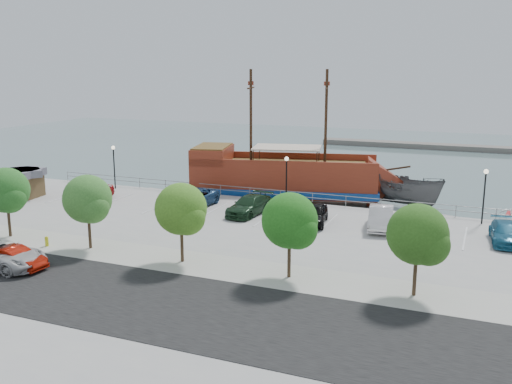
% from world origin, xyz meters
% --- Properties ---
extents(ground, '(160.00, 160.00, 0.00)m').
position_xyz_m(ground, '(0.00, 0.00, -1.00)').
color(ground, slate).
extents(land_slab, '(100.00, 58.00, 1.20)m').
position_xyz_m(land_slab, '(0.00, -21.00, -0.60)').
color(land_slab, '#9E9E9E').
rests_on(land_slab, ground).
extents(street, '(100.00, 8.00, 0.04)m').
position_xyz_m(street, '(0.00, -16.00, 0.01)').
color(street, black).
rests_on(street, land_slab).
extents(sidewalk, '(100.00, 4.00, 0.05)m').
position_xyz_m(sidewalk, '(0.00, -10.00, 0.01)').
color(sidewalk, '#AEACA0').
rests_on(sidewalk, land_slab).
extents(seawall_railing, '(50.00, 0.06, 1.00)m').
position_xyz_m(seawall_railing, '(0.00, 7.80, 0.53)').
color(seawall_railing, gray).
rests_on(seawall_railing, land_slab).
extents(far_shore, '(40.00, 3.00, 0.80)m').
position_xyz_m(far_shore, '(10.00, 55.00, -0.60)').
color(far_shore, '#676057').
rests_on(far_shore, ground).
extents(pirate_ship, '(21.30, 10.13, 13.19)m').
position_xyz_m(pirate_ship, '(-0.75, 12.62, 1.21)').
color(pirate_ship, maroon).
rests_on(pirate_ship, ground).
extents(patrol_boat, '(8.35, 6.48, 3.06)m').
position_xyz_m(patrol_boat, '(9.40, 12.92, 0.53)').
color(patrol_boat, '#535456').
rests_on(patrol_boat, ground).
extents(dock_west, '(7.01, 2.96, 0.39)m').
position_xyz_m(dock_west, '(-13.47, 9.20, -0.81)').
color(dock_west, gray).
rests_on(dock_west, ground).
extents(dock_mid, '(6.73, 3.86, 0.37)m').
position_xyz_m(dock_mid, '(9.07, 9.20, -0.81)').
color(dock_mid, gray).
rests_on(dock_mid, ground).
extents(dock_east, '(7.04, 4.22, 0.39)m').
position_xyz_m(dock_east, '(14.66, 9.20, -0.81)').
color(dock_east, '#979593').
rests_on(dock_east, ground).
extents(shed, '(3.56, 3.56, 2.63)m').
position_xyz_m(shed, '(-23.58, 0.07, 1.40)').
color(shed, brown).
rests_on(shed, land_slab).
extents(street_van, '(5.84, 2.77, 1.61)m').
position_xyz_m(street_van, '(-10.59, -15.08, 0.81)').
color(street_van, silver).
rests_on(street_van, street).
extents(street_sedan, '(4.08, 1.58, 1.33)m').
position_xyz_m(street_sedan, '(-9.64, -14.86, 0.66)').
color(street_sedan, '#901104').
rests_on(street_sedan, street).
extents(fire_hydrant, '(0.25, 0.25, 0.73)m').
position_xyz_m(fire_hydrant, '(-10.97, -10.80, 0.40)').
color(fire_hydrant, yellow).
rests_on(fire_hydrant, sidewalk).
extents(lamp_post_left, '(0.36, 0.36, 4.28)m').
position_xyz_m(lamp_post_left, '(-18.00, 6.50, 2.94)').
color(lamp_post_left, black).
rests_on(lamp_post_left, land_slab).
extents(lamp_post_mid, '(0.36, 0.36, 4.28)m').
position_xyz_m(lamp_post_mid, '(0.00, 6.50, 2.94)').
color(lamp_post_mid, black).
rests_on(lamp_post_mid, land_slab).
extents(lamp_post_right, '(0.36, 0.36, 4.28)m').
position_xyz_m(lamp_post_right, '(16.00, 6.50, 2.94)').
color(lamp_post_right, black).
rests_on(lamp_post_right, land_slab).
extents(tree_b, '(3.30, 3.20, 5.00)m').
position_xyz_m(tree_b, '(-14.85, -10.07, 3.30)').
color(tree_b, '#473321').
rests_on(tree_b, sidewalk).
extents(tree_c, '(3.30, 3.20, 5.00)m').
position_xyz_m(tree_c, '(-7.85, -10.07, 3.30)').
color(tree_c, '#473321').
rests_on(tree_c, sidewalk).
extents(tree_d, '(3.30, 3.20, 5.00)m').
position_xyz_m(tree_d, '(-0.85, -10.07, 3.30)').
color(tree_d, '#473321').
rests_on(tree_d, sidewalk).
extents(tree_e, '(3.30, 3.20, 5.00)m').
position_xyz_m(tree_e, '(6.15, -10.07, 3.30)').
color(tree_e, '#473321').
rests_on(tree_e, sidewalk).
extents(tree_f, '(3.30, 3.20, 5.00)m').
position_xyz_m(tree_f, '(13.15, -10.07, 3.30)').
color(tree_f, '#473321').
rests_on(tree_f, sidewalk).
extents(parked_car_a, '(2.36, 4.68, 1.53)m').
position_xyz_m(parked_car_a, '(-16.47, 1.42, 0.76)').
color(parked_car_a, maroon).
rests_on(parked_car_a, land_slab).
extents(parked_car_c, '(2.73, 5.71, 1.57)m').
position_xyz_m(parked_car_c, '(-7.10, 2.67, 0.79)').
color(parked_car_c, navy).
rests_on(parked_car_c, land_slab).
extents(parked_car_d, '(2.70, 5.46, 1.53)m').
position_xyz_m(parked_car_d, '(-1.71, 2.27, 0.76)').
color(parked_car_d, '#1A3920').
rests_on(parked_car_d, land_slab).
extents(parked_car_e, '(2.67, 5.02, 1.62)m').
position_xyz_m(parked_car_e, '(3.99, 1.56, 0.81)').
color(parked_car_e, black).
rests_on(parked_car_e, land_slab).
extents(parked_car_f, '(2.49, 5.24, 1.66)m').
position_xyz_m(parked_car_f, '(9.01, 2.21, 0.83)').
color(parked_car_f, silver).
rests_on(parked_car_f, land_slab).
extents(parked_car_h, '(2.39, 4.97, 1.39)m').
position_xyz_m(parked_car_h, '(17.61, 1.94, 0.70)').
color(parked_car_h, '#1E6283').
rests_on(parked_car_h, land_slab).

